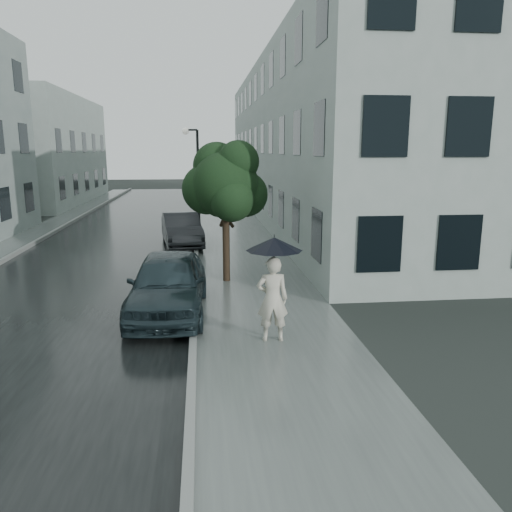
{
  "coord_description": "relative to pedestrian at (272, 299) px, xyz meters",
  "views": [
    {
      "loc": [
        -1.33,
        -10.96,
        4.03
      ],
      "look_at": [
        0.06,
        1.74,
        1.3
      ],
      "focal_mm": 35.0,
      "sensor_mm": 36.0,
      "label": 1
    }
  ],
  "objects": [
    {
      "name": "asphalt_road",
      "position": [
        -5.19,
        12.92,
        -0.93
      ],
      "size": [
        6.85,
        60.0,
        0.0
      ],
      "primitive_type": "cube",
      "color": "black",
      "rests_on": "ground"
    },
    {
      "name": "umbrella",
      "position": [
        0.03,
        0.02,
        1.18
      ],
      "size": [
        1.41,
        1.41,
        1.37
      ],
      "rotation": [
        0.0,
        0.0,
        0.21
      ],
      "color": "black",
      "rests_on": "ground"
    },
    {
      "name": "building_far_b",
      "position": [
        -13.89,
        30.92,
        3.07
      ],
      "size": [
        7.02,
        18.0,
        8.0
      ],
      "color": "#93A19B",
      "rests_on": "ground"
    },
    {
      "name": "kerb_near",
      "position": [
        -1.69,
        12.92,
        -0.85
      ],
      "size": [
        0.15,
        60.0,
        0.15
      ],
      "primitive_type": "cube",
      "color": "slate",
      "rests_on": "ground"
    },
    {
      "name": "car_near",
      "position": [
        -2.32,
        2.08,
        -0.15
      ],
      "size": [
        1.98,
        4.58,
        1.54
      ],
      "primitive_type": "imported",
      "rotation": [
        0.0,
        0.0,
        -0.04
      ],
      "color": "#1A282D",
      "rests_on": "ground"
    },
    {
      "name": "building_near",
      "position": [
        5.35,
        20.42,
        3.57
      ],
      "size": [
        7.02,
        36.0,
        9.0
      ],
      "color": "#93A19B",
      "rests_on": "ground"
    },
    {
      "name": "ground",
      "position": [
        -0.12,
        0.92,
        -0.93
      ],
      "size": [
        120.0,
        120.0,
        0.0
      ],
      "primitive_type": "plane",
      "color": "black",
      "rests_on": "ground"
    },
    {
      "name": "sidewalk_far",
      "position": [
        -9.62,
        12.92,
        -0.92
      ],
      "size": [
        1.7,
        60.0,
        0.01
      ],
      "primitive_type": "cube",
      "color": "#4C5451",
      "rests_on": "ground"
    },
    {
      "name": "lamp_post",
      "position": [
        -1.72,
        13.44,
        1.95
      ],
      "size": [
        0.83,
        0.45,
        5.02
      ],
      "rotation": [
        0.0,
        0.0,
        -0.28
      ],
      "color": "black",
      "rests_on": "ground"
    },
    {
      "name": "sidewalk",
      "position": [
        0.13,
        12.92,
        -0.92
      ],
      "size": [
        3.5,
        60.0,
        0.01
      ],
      "primitive_type": "cube",
      "color": "slate",
      "rests_on": "ground"
    },
    {
      "name": "kerb_far",
      "position": [
        -8.69,
        12.92,
        -0.85
      ],
      "size": [
        0.15,
        60.0,
        0.15
      ],
      "primitive_type": "cube",
      "color": "slate",
      "rests_on": "ground"
    },
    {
      "name": "pedestrian",
      "position": [
        0.0,
        0.0,
        0.0
      ],
      "size": [
        0.69,
        0.47,
        1.84
      ],
      "primitive_type": "imported",
      "rotation": [
        0.0,
        0.0,
        3.09
      ],
      "color": "#B9B6A3",
      "rests_on": "sidewalk"
    },
    {
      "name": "car_far",
      "position": [
        -2.32,
        11.23,
        -0.23
      ],
      "size": [
        2.03,
        4.35,
        1.38
      ],
      "primitive_type": "imported",
      "rotation": [
        0.0,
        0.0,
        0.14
      ],
      "color": "black",
      "rests_on": "ground"
    },
    {
      "name": "street_tree",
      "position": [
        -0.72,
        5.2,
        2.09
      ],
      "size": [
        2.65,
        2.4,
        4.31
      ],
      "color": "#332619",
      "rests_on": "ground"
    }
  ]
}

